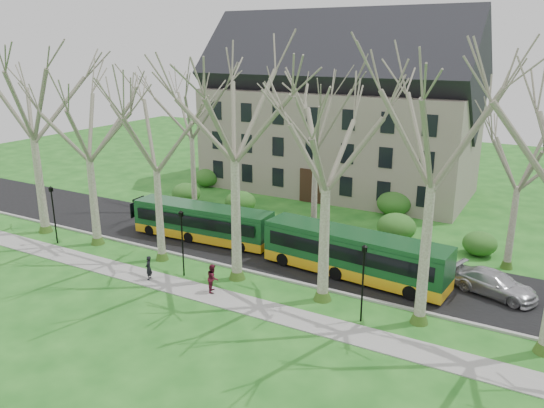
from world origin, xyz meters
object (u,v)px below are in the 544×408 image
at_px(bus_follow, 354,254).
at_px(pedestrian_b, 213,278).
at_px(sedan, 495,284).
at_px(pedestrian_a, 149,268).
at_px(bus_lead, 202,222).

distance_m(bus_follow, pedestrian_b, 9.01).
height_order(sedan, pedestrian_a, pedestrian_a).
relative_size(bus_follow, pedestrian_a, 7.72).
height_order(sedan, pedestrian_b, pedestrian_b).
bearing_deg(pedestrian_b, bus_lead, 10.57).
height_order(bus_lead, bus_follow, bus_follow).
bearing_deg(sedan, pedestrian_b, 135.15).
height_order(bus_lead, pedestrian_a, bus_lead).
height_order(bus_follow, sedan, bus_follow).
distance_m(sedan, pedestrian_a, 21.01).
bearing_deg(bus_lead, sedan, -0.96).
relative_size(bus_lead, sedan, 2.26).
xyz_separation_m(bus_follow, pedestrian_b, (-6.52, -6.19, -0.64)).
bearing_deg(pedestrian_b, bus_follow, -76.19).
relative_size(bus_lead, pedestrian_a, 7.07).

